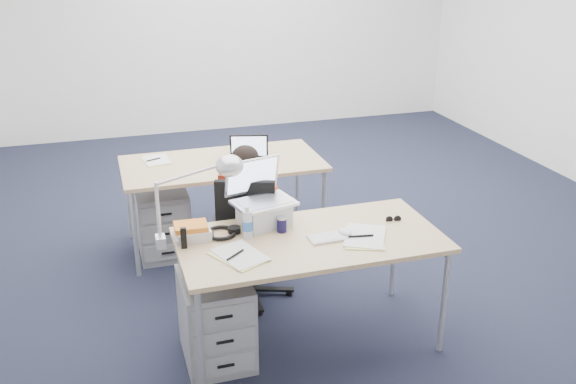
{
  "coord_description": "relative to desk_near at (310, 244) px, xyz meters",
  "views": [
    {
      "loc": [
        -1.76,
        -4.71,
        2.44
      ],
      "look_at": [
        -0.61,
        -0.95,
        0.85
      ],
      "focal_mm": 40.0,
      "sensor_mm": 36.0,
      "label": 1
    }
  ],
  "objects": [
    {
      "name": "headphones",
      "position": [
        -0.51,
        0.2,
        0.07
      ],
      "size": [
        0.26,
        0.21,
        0.04
      ],
      "primitive_type": null,
      "rotation": [
        0.0,
        0.0,
        0.07
      ],
      "color": "black",
      "rests_on": "desk_near"
    },
    {
      "name": "desk_near",
      "position": [
        0.0,
        0.0,
        0.0
      ],
      "size": [
        1.6,
        0.8,
        0.73
      ],
      "color": "tan",
      "rests_on": "ground"
    },
    {
      "name": "floor",
      "position": [
        0.61,
        1.41,
        -0.68
      ],
      "size": [
        7.0,
        7.0,
        0.0
      ],
      "primitive_type": "plane",
      "color": "black",
      "rests_on": "ground"
    },
    {
      "name": "cordless_phone",
      "position": [
        -0.75,
        0.08,
        0.11
      ],
      "size": [
        0.04,
        0.03,
        0.13
      ],
      "primitive_type": "cube",
      "rotation": [
        0.0,
        0.0,
        -0.16
      ],
      "color": "black",
      "rests_on": "desk_near"
    },
    {
      "name": "far_papers",
      "position": [
        -0.74,
        1.7,
        0.05
      ],
      "size": [
        0.21,
        0.29,
        0.01
      ],
      "primitive_type": "cube",
      "rotation": [
        0.0,
        0.0,
        0.1
      ],
      "color": "white",
      "rests_on": "desk_far"
    },
    {
      "name": "silver_laptop",
      "position": [
        -0.21,
        0.28,
        0.24
      ],
      "size": [
        0.43,
        0.37,
        0.39
      ],
      "primitive_type": null,
      "rotation": [
        0.0,
        0.0,
        0.23
      ],
      "color": "silver",
      "rests_on": "desk_near"
    },
    {
      "name": "water_bottle",
      "position": [
        -0.36,
        0.12,
        0.15
      ],
      "size": [
        0.07,
        0.07,
        0.2
      ],
      "primitive_type": "cylinder",
      "rotation": [
        0.0,
        0.0,
        -0.21
      ],
      "color": "silver",
      "rests_on": "desk_near"
    },
    {
      "name": "dark_laptop",
      "position": [
        -0.03,
        1.42,
        0.16
      ],
      "size": [
        0.37,
        0.37,
        0.22
      ],
      "primitive_type": null,
      "rotation": [
        0.0,
        0.0,
        -0.25
      ],
      "color": "black",
      "rests_on": "desk_far"
    },
    {
      "name": "seated_person",
      "position": [
        -0.18,
        0.77,
        -0.12
      ],
      "size": [
        0.53,
        0.67,
        1.12
      ],
      "rotation": [
        0.0,
        0.0,
        -0.47
      ],
      "color": "#A92C18",
      "rests_on": "ground"
    },
    {
      "name": "office_chair",
      "position": [
        -0.24,
        0.62,
        -0.41
      ],
      "size": [
        0.77,
        0.77,
        0.96
      ],
      "rotation": [
        0.0,
        0.0,
        -0.34
      ],
      "color": "black",
      "rests_on": "ground"
    },
    {
      "name": "can_koozie",
      "position": [
        -0.14,
        0.13,
        0.09
      ],
      "size": [
        0.07,
        0.07,
        0.1
      ],
      "primitive_type": "cylinder",
      "rotation": [
        0.0,
        0.0,
        0.15
      ],
      "color": "#18143F",
      "rests_on": "desk_near"
    },
    {
      "name": "papers_right",
      "position": [
        0.31,
        -0.1,
        0.05
      ],
      "size": [
        0.35,
        0.4,
        0.01
      ],
      "primitive_type": "cube",
      "rotation": [
        0.0,
        0.0,
        -0.45
      ],
      "color": "#EFEC8A",
      "rests_on": "desk_near"
    },
    {
      "name": "desk_far",
      "position": [
        -0.23,
        1.52,
        0.0
      ],
      "size": [
        1.6,
        0.8,
        0.73
      ],
      "color": "tan",
      "rests_on": "ground"
    },
    {
      "name": "book_stack",
      "position": [
        -0.69,
        0.19,
        0.09
      ],
      "size": [
        0.24,
        0.19,
        0.1
      ],
      "primitive_type": "cube",
      "rotation": [
        0.0,
        0.0,
        -0.17
      ],
      "color": "silver",
      "rests_on": "desk_near"
    },
    {
      "name": "far_cup",
      "position": [
        -0.04,
        1.7,
        0.1
      ],
      "size": [
        0.08,
        0.08,
        0.1
      ],
      "primitive_type": "cylinder",
      "rotation": [
        0.0,
        0.0,
        -0.08
      ],
      "color": "white",
      "rests_on": "desk_far"
    },
    {
      "name": "desk_lamp",
      "position": [
        -0.71,
        0.15,
        0.32
      ],
      "size": [
        0.5,
        0.23,
        0.55
      ],
      "primitive_type": null,
      "rotation": [
        0.0,
        0.0,
        0.12
      ],
      "color": "silver",
      "rests_on": "desk_near"
    },
    {
      "name": "drawer_pedestal_far",
      "position": [
        -0.74,
        1.51,
        -0.41
      ],
      "size": [
        0.4,
        0.5,
        0.55
      ],
      "primitive_type": "cube",
      "color": "#97999C",
      "rests_on": "ground"
    },
    {
      "name": "drawer_pedestal_near",
      "position": [
        -0.6,
        -0.01,
        -0.41
      ],
      "size": [
        0.4,
        0.5,
        0.55
      ],
      "primitive_type": "cube",
      "color": "#97999C",
      "rests_on": "ground"
    },
    {
      "name": "room",
      "position": [
        0.61,
        1.41,
        1.03
      ],
      "size": [
        6.02,
        7.02,
        2.8
      ],
      "color": "white",
      "rests_on": "ground"
    },
    {
      "name": "sunglasses",
      "position": [
        0.59,
        0.07,
        0.06
      ],
      "size": [
        0.11,
        0.06,
        0.02
      ],
      "primitive_type": null,
      "rotation": [
        0.0,
        0.0,
        -0.14
      ],
      "color": "black",
      "rests_on": "desk_near"
    },
    {
      "name": "bear_figurine",
      "position": [
        -0.21,
        0.33,
        0.12
      ],
      "size": [
        0.09,
        0.08,
        0.14
      ],
      "primitive_type": null,
      "rotation": [
        0.0,
        0.0,
        0.32
      ],
      "color": "#347820",
      "rests_on": "desk_near"
    },
    {
      "name": "computer_mouse",
      "position": [
        0.21,
        -0.03,
        0.07
      ],
      "size": [
        0.09,
        0.12,
        0.04
      ],
      "primitive_type": "ellipsoid",
      "rotation": [
        0.0,
        0.0,
        0.29
      ],
      "color": "white",
      "rests_on": "desk_near"
    },
    {
      "name": "wireless_keyboard",
      "position": [
        0.14,
        -0.05,
        0.05
      ],
      "size": [
        0.31,
        0.14,
        0.02
      ],
      "primitive_type": "cube",
      "rotation": [
        0.0,
        0.0,
        0.03
      ],
      "color": "white",
      "rests_on": "desk_near"
    },
    {
      "name": "papers_left",
      "position": [
        -0.47,
        -0.12,
        0.05
      ],
      "size": [
        0.32,
        0.37,
        0.01
      ],
      "primitive_type": "cube",
      "rotation": [
        0.0,
        0.0,
        0.4
      ],
      "color": "#EFEC8A",
      "rests_on": "desk_near"
    }
  ]
}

